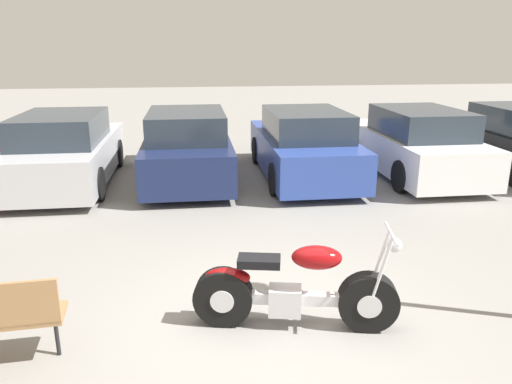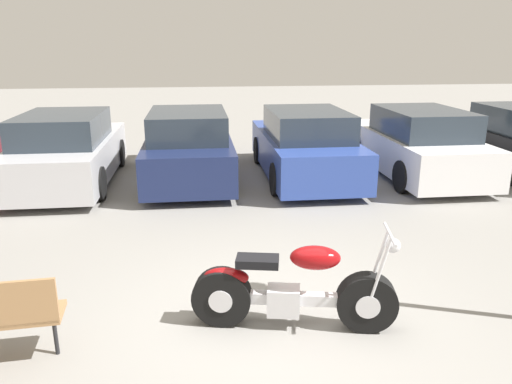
{
  "view_description": "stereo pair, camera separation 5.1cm",
  "coord_description": "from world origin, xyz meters",
  "px_view_note": "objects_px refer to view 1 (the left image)",
  "views": [
    {
      "loc": [
        -0.82,
        -4.69,
        2.91
      ],
      "look_at": [
        0.06,
        2.1,
        0.85
      ],
      "focal_mm": 35.0,
      "sensor_mm": 36.0,
      "label": 1
    },
    {
      "loc": [
        -0.77,
        -4.7,
        2.91
      ],
      "look_at": [
        0.06,
        2.1,
        0.85
      ],
      "focal_mm": 35.0,
      "sensor_mm": 36.0,
      "label": 2
    }
  ],
  "objects_px": {
    "parked_car_silver": "(66,151)",
    "parked_car_blue": "(303,146)",
    "parked_car_navy": "(187,147)",
    "motorcycle": "(292,291)",
    "parked_car_white": "(415,144)"
  },
  "relations": [
    {
      "from": "parked_car_navy",
      "to": "parked_car_white",
      "type": "distance_m",
      "value": 5.11
    },
    {
      "from": "parked_car_silver",
      "to": "parked_car_navy",
      "type": "bearing_deg",
      "value": 2.15
    },
    {
      "from": "motorcycle",
      "to": "parked_car_blue",
      "type": "distance_m",
      "value": 6.22
    },
    {
      "from": "parked_car_white",
      "to": "motorcycle",
      "type": "bearing_deg",
      "value": -124.05
    },
    {
      "from": "parked_car_silver",
      "to": "parked_car_blue",
      "type": "distance_m",
      "value": 5.1
    },
    {
      "from": "motorcycle",
      "to": "parked_car_navy",
      "type": "bearing_deg",
      "value": 99.98
    },
    {
      "from": "parked_car_navy",
      "to": "parked_car_white",
      "type": "bearing_deg",
      "value": -3.35
    },
    {
      "from": "motorcycle",
      "to": "parked_car_blue",
      "type": "xyz_separation_m",
      "value": [
        1.46,
        6.04,
        0.29
      ]
    },
    {
      "from": "parked_car_navy",
      "to": "parked_car_blue",
      "type": "height_order",
      "value": "same"
    },
    {
      "from": "parked_car_blue",
      "to": "parked_car_white",
      "type": "height_order",
      "value": "same"
    },
    {
      "from": "parked_car_navy",
      "to": "parked_car_blue",
      "type": "bearing_deg",
      "value": -4.17
    },
    {
      "from": "parked_car_blue",
      "to": "parked_car_white",
      "type": "bearing_deg",
      "value": -2.54
    },
    {
      "from": "parked_car_white",
      "to": "parked_car_silver",
      "type": "bearing_deg",
      "value": 178.48
    },
    {
      "from": "motorcycle",
      "to": "parked_car_blue",
      "type": "relative_size",
      "value": 0.48
    },
    {
      "from": "parked_car_silver",
      "to": "motorcycle",
      "type": "bearing_deg",
      "value": -59.26
    }
  ]
}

